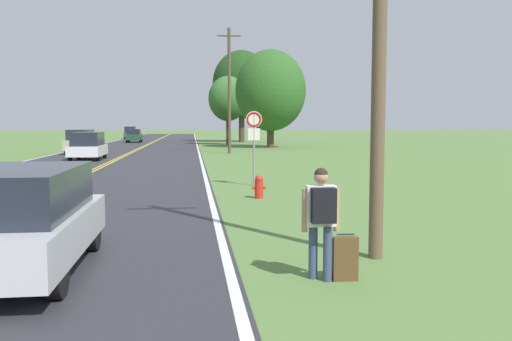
{
  "coord_description": "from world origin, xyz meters",
  "views": [
    {
      "loc": [
        4.84,
        -5.23,
        2.3
      ],
      "look_at": [
        6.49,
        8.62,
        1.09
      ],
      "focal_mm": 38.0,
      "sensor_mm": 36.0,
      "label": 1
    }
  ],
  "objects_px": {
    "tree_mid_treeline": "(228,99)",
    "traffic_sign": "(254,129)",
    "car_silver_suv_nearest": "(20,218)",
    "car_dark_green_sedan_receding": "(134,136)",
    "suitcase": "(345,259)",
    "hitchhiker_person": "(321,212)",
    "tree_right_cluster": "(271,91)",
    "fire_hydrant": "(259,187)",
    "tree_left_verge": "(242,84)",
    "car_champagne_suv_mid_far": "(81,141)",
    "car_dark_grey_van_distant": "(131,132)",
    "car_white_van_mid_near": "(88,145)"
  },
  "relations": [
    {
      "from": "tree_mid_treeline",
      "to": "traffic_sign",
      "type": "bearing_deg",
      "value": -92.46
    },
    {
      "from": "car_silver_suv_nearest",
      "to": "car_dark_green_sedan_receding",
      "type": "distance_m",
      "value": 60.59
    },
    {
      "from": "suitcase",
      "to": "car_silver_suv_nearest",
      "type": "height_order",
      "value": "car_silver_suv_nearest"
    },
    {
      "from": "hitchhiker_person",
      "to": "tree_right_cluster",
      "type": "relative_size",
      "value": 0.18
    },
    {
      "from": "fire_hydrant",
      "to": "tree_left_verge",
      "type": "height_order",
      "value": "tree_left_verge"
    },
    {
      "from": "car_dark_green_sedan_receding",
      "to": "tree_right_cluster",
      "type": "bearing_deg",
      "value": -139.1
    },
    {
      "from": "fire_hydrant",
      "to": "car_silver_suv_nearest",
      "type": "distance_m",
      "value": 9.21
    },
    {
      "from": "car_champagne_suv_mid_far",
      "to": "car_dark_green_sedan_receding",
      "type": "height_order",
      "value": "car_champagne_suv_mid_far"
    },
    {
      "from": "car_silver_suv_nearest",
      "to": "traffic_sign",
      "type": "bearing_deg",
      "value": 156.12
    },
    {
      "from": "car_champagne_suv_mid_far",
      "to": "car_dark_grey_van_distant",
      "type": "height_order",
      "value": "car_dark_grey_van_distant"
    },
    {
      "from": "tree_left_verge",
      "to": "tree_mid_treeline",
      "type": "relative_size",
      "value": 1.52
    },
    {
      "from": "fire_hydrant",
      "to": "car_dark_green_sedan_receding",
      "type": "xyz_separation_m",
      "value": [
        -9.19,
        52.5,
        0.46
      ]
    },
    {
      "from": "hitchhiker_person",
      "to": "car_dark_green_sedan_receding",
      "type": "distance_m",
      "value": 62.03
    },
    {
      "from": "tree_mid_treeline",
      "to": "car_dark_grey_van_distant",
      "type": "relative_size",
      "value": 1.93
    },
    {
      "from": "car_silver_suv_nearest",
      "to": "car_white_van_mid_near",
      "type": "relative_size",
      "value": 1.03
    },
    {
      "from": "car_dark_green_sedan_receding",
      "to": "car_dark_grey_van_distant",
      "type": "xyz_separation_m",
      "value": [
        -2.25,
        16.45,
        0.14
      ]
    },
    {
      "from": "car_white_van_mid_near",
      "to": "suitcase",
      "type": "bearing_deg",
      "value": -163.13
    },
    {
      "from": "car_champagne_suv_mid_far",
      "to": "car_dark_green_sedan_receding",
      "type": "relative_size",
      "value": 1.02
    },
    {
      "from": "fire_hydrant",
      "to": "car_champagne_suv_mid_far",
      "type": "height_order",
      "value": "car_champagne_suv_mid_far"
    },
    {
      "from": "hitchhiker_person",
      "to": "tree_left_verge",
      "type": "relative_size",
      "value": 0.14
    },
    {
      "from": "tree_left_verge",
      "to": "car_silver_suv_nearest",
      "type": "bearing_deg",
      "value": -98.47
    },
    {
      "from": "hitchhiker_person",
      "to": "car_dark_grey_van_distant",
      "type": "distance_m",
      "value": 78.63
    },
    {
      "from": "traffic_sign",
      "to": "car_dark_grey_van_distant",
      "type": "xyz_separation_m",
      "value": [
        -11.67,
        65.56,
        -1.12
      ]
    },
    {
      "from": "car_champagne_suv_mid_far",
      "to": "car_dark_green_sedan_receding",
      "type": "distance_m",
      "value": 26.33
    },
    {
      "from": "car_champagne_suv_mid_far",
      "to": "car_silver_suv_nearest",
      "type": "bearing_deg",
      "value": -168.64
    },
    {
      "from": "traffic_sign",
      "to": "suitcase",
      "type": "bearing_deg",
      "value": -90.3
    },
    {
      "from": "traffic_sign",
      "to": "car_champagne_suv_mid_far",
      "type": "bearing_deg",
      "value": 115.21
    },
    {
      "from": "car_champagne_suv_mid_far",
      "to": "car_dark_grey_van_distant",
      "type": "bearing_deg",
      "value": 2.91
    },
    {
      "from": "car_silver_suv_nearest",
      "to": "car_dark_green_sedan_receding",
      "type": "xyz_separation_m",
      "value": [
        -4.51,
        60.43,
        -0.03
      ]
    },
    {
      "from": "hitchhiker_person",
      "to": "fire_hydrant",
      "type": "distance_m",
      "value": 8.89
    },
    {
      "from": "car_silver_suv_nearest",
      "to": "car_dark_grey_van_distant",
      "type": "distance_m",
      "value": 77.17
    },
    {
      "from": "tree_mid_treeline",
      "to": "car_silver_suv_nearest",
      "type": "relative_size",
      "value": 1.71
    },
    {
      "from": "tree_left_verge",
      "to": "car_champagne_suv_mid_far",
      "type": "relative_size",
      "value": 2.85
    },
    {
      "from": "tree_left_verge",
      "to": "suitcase",
      "type": "bearing_deg",
      "value": -93.83
    },
    {
      "from": "car_silver_suv_nearest",
      "to": "tree_right_cluster",
      "type": "bearing_deg",
      "value": 166.35
    },
    {
      "from": "tree_right_cluster",
      "to": "car_champagne_suv_mid_far",
      "type": "xyz_separation_m",
      "value": [
        -16.04,
        -9.28,
        -4.52
      ]
    },
    {
      "from": "tree_left_verge",
      "to": "fire_hydrant",
      "type": "bearing_deg",
      "value": -94.67
    },
    {
      "from": "fire_hydrant",
      "to": "car_dark_grey_van_distant",
      "type": "distance_m",
      "value": 69.9
    },
    {
      "from": "tree_mid_treeline",
      "to": "car_dark_green_sedan_receding",
      "type": "xyz_separation_m",
      "value": [
        -11.14,
        8.98,
        -4.23
      ]
    },
    {
      "from": "tree_right_cluster",
      "to": "car_dark_grey_van_distant",
      "type": "relative_size",
      "value": 2.4
    },
    {
      "from": "hitchhiker_person",
      "to": "car_white_van_mid_near",
      "type": "xyz_separation_m",
      "value": [
        -8.49,
        28.09,
        -0.1
      ]
    },
    {
      "from": "tree_right_cluster",
      "to": "tree_left_verge",
      "type": "bearing_deg",
      "value": 94.4
    },
    {
      "from": "car_champagne_suv_mid_far",
      "to": "car_dark_green_sedan_receding",
      "type": "xyz_separation_m",
      "value": [
        1.32,
        26.29,
        -0.13
      ]
    },
    {
      "from": "traffic_sign",
      "to": "car_dark_grey_van_distant",
      "type": "height_order",
      "value": "traffic_sign"
    },
    {
      "from": "suitcase",
      "to": "tree_mid_treeline",
      "type": "height_order",
      "value": "tree_mid_treeline"
    },
    {
      "from": "tree_left_verge",
      "to": "car_dark_green_sedan_receding",
      "type": "relative_size",
      "value": 2.92
    },
    {
      "from": "tree_left_verge",
      "to": "car_champagne_suv_mid_far",
      "type": "distance_m",
      "value": 30.46
    },
    {
      "from": "tree_left_verge",
      "to": "tree_mid_treeline",
      "type": "xyz_separation_m",
      "value": [
        -2.3,
        -8.57,
        -2.25
      ]
    },
    {
      "from": "suitcase",
      "to": "fire_hydrant",
      "type": "distance_m",
      "value": 8.91
    },
    {
      "from": "hitchhiker_person",
      "to": "car_silver_suv_nearest",
      "type": "height_order",
      "value": "hitchhiker_person"
    }
  ]
}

